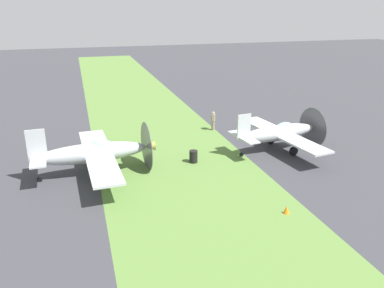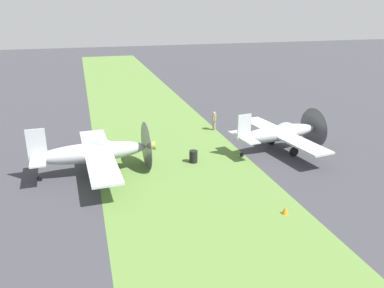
{
  "view_description": "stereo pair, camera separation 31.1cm",
  "coord_description": "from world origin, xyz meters",
  "px_view_note": "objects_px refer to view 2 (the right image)",
  "views": [
    {
      "loc": [
        28.26,
        -15.41,
        10.92
      ],
      "look_at": [
        3.04,
        -7.88,
        1.36
      ],
      "focal_mm": 36.28,
      "sensor_mm": 36.0,
      "label": 1
    },
    {
      "loc": [
        28.35,
        -15.11,
        10.92
      ],
      "look_at": [
        3.04,
        -7.88,
        1.36
      ],
      "focal_mm": 36.28,
      "sensor_mm": 36.0,
      "label": 2
    }
  ],
  "objects_px": {
    "airplane_wingman": "(94,152)",
    "fuel_drum": "(193,157)",
    "airplane_lead": "(280,133)",
    "ground_crew_chief": "(214,120)",
    "runway_marker_cone": "(285,210)"
  },
  "relations": [
    {
      "from": "airplane_wingman",
      "to": "fuel_drum",
      "type": "bearing_deg",
      "value": 87.91
    },
    {
      "from": "airplane_lead",
      "to": "ground_crew_chief",
      "type": "relative_size",
      "value": 5.64
    },
    {
      "from": "airplane_wingman",
      "to": "airplane_lead",
      "type": "bearing_deg",
      "value": 89.58
    },
    {
      "from": "airplane_wingman",
      "to": "ground_crew_chief",
      "type": "distance_m",
      "value": 12.93
    },
    {
      "from": "airplane_wingman",
      "to": "runway_marker_cone",
      "type": "height_order",
      "value": "airplane_wingman"
    },
    {
      "from": "airplane_wingman",
      "to": "runway_marker_cone",
      "type": "distance_m",
      "value": 12.91
    },
    {
      "from": "airplane_lead",
      "to": "airplane_wingman",
      "type": "distance_m",
      "value": 14.09
    },
    {
      "from": "ground_crew_chief",
      "to": "airplane_lead",
      "type": "bearing_deg",
      "value": -113.94
    },
    {
      "from": "fuel_drum",
      "to": "runway_marker_cone",
      "type": "bearing_deg",
      "value": 18.3
    },
    {
      "from": "airplane_lead",
      "to": "fuel_drum",
      "type": "distance_m",
      "value": 7.24
    },
    {
      "from": "airplane_lead",
      "to": "ground_crew_chief",
      "type": "distance_m",
      "value": 7.14
    },
    {
      "from": "airplane_lead",
      "to": "runway_marker_cone",
      "type": "bearing_deg",
      "value": -33.76
    },
    {
      "from": "airplane_lead",
      "to": "ground_crew_chief",
      "type": "bearing_deg",
      "value": -161.23
    },
    {
      "from": "airplane_lead",
      "to": "fuel_drum",
      "type": "bearing_deg",
      "value": -93.85
    },
    {
      "from": "runway_marker_cone",
      "to": "fuel_drum",
      "type": "bearing_deg",
      "value": -161.7
    }
  ]
}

